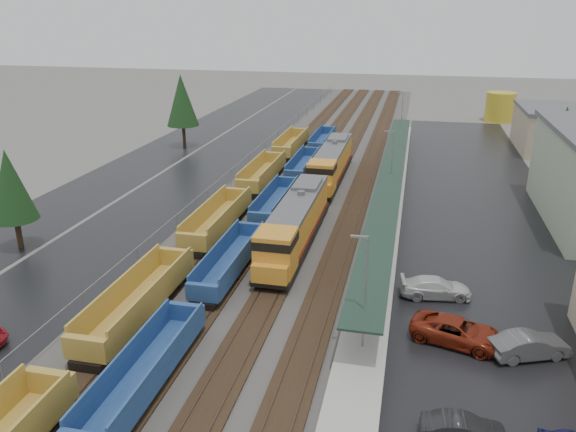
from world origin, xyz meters
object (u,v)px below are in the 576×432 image
well_string_yellow (185,254)px  storage_tank (500,107)px  parked_car_east_c (436,288)px  locomotive_trail (331,164)px  well_string_blue (230,261)px  parked_car_east_e (530,346)px  locomotive_lead (295,224)px  parked_car_east_b (457,332)px  parked_car_east_a (463,430)px

well_string_yellow → storage_tank: 80.77m
well_string_yellow → parked_car_east_c: bearing=-1.7°
locomotive_trail → well_string_blue: 27.38m
storage_tank → parked_car_east_e: 81.26m
well_string_blue → parked_car_east_c: size_ratio=19.86×
locomotive_lead → parked_car_east_b: bearing=-43.0°
locomotive_lead → parked_car_east_c: 13.72m
locomotive_lead → parked_car_east_b: locomotive_lead is taller
parked_car_east_a → parked_car_east_e: parked_car_east_e is taller
well_string_blue → locomotive_lead: bearing=56.6°
locomotive_trail → well_string_blue: (-4.00, -27.06, -1.27)m
well_string_blue → parked_car_east_e: bearing=-17.9°
parked_car_east_c → parked_car_east_b: bearing=-177.6°
well_string_yellow → well_string_blue: bearing=-3.9°
parked_car_east_b → parked_car_east_e: (4.22, -0.65, -0.02)m
well_string_blue → well_string_yellow: bearing=176.1°
locomotive_lead → parked_car_east_a: size_ratio=4.73×
well_string_yellow → parked_car_east_a: 26.22m
well_string_yellow → parked_car_east_b: 22.25m
locomotive_lead → well_string_yellow: bearing=-144.1°
parked_car_east_e → locomotive_trail: bearing=4.8°
parked_car_east_a → well_string_blue: bearing=44.2°
locomotive_lead → parked_car_east_e: 21.84m
well_string_yellow → parked_car_east_c: size_ratio=18.32×
locomotive_lead → well_string_yellow: size_ratio=0.21×
locomotive_lead → parked_car_east_b: size_ratio=3.34×
storage_tank → parked_car_east_a: bearing=-97.7°
locomotive_lead → storage_tank: bearing=69.7°
locomotive_trail → parked_car_east_b: locomotive_trail is taller
well_string_yellow → parked_car_east_b: (21.26, -6.57, -0.40)m
parked_car_east_e → parked_car_east_a: bearing=129.9°
locomotive_trail → parked_car_east_c: 29.95m
storage_tank → parked_car_east_c: bearing=-100.0°
locomotive_trail → well_string_blue: size_ratio=0.19×
locomotive_trail → parked_car_east_c: (12.04, -27.37, -1.62)m
parked_car_east_c → well_string_yellow: bearing=79.2°
parked_car_east_c → parked_car_east_e: size_ratio=1.07×
locomotive_lead → parked_car_east_b: 18.19m
well_string_yellow → locomotive_lead: bearing=35.9°
locomotive_trail → storage_tank: bearing=61.8°
locomotive_lead → storage_tank: 72.36m
storage_tank → well_string_yellow: bearing=-114.2°
locomotive_lead → well_string_blue: size_ratio=0.19×
storage_tank → parked_car_east_c: storage_tank is taller
storage_tank → parked_car_east_a: 90.07m
parked_car_east_c → well_string_blue: bearing=79.8°
well_string_blue → parked_car_east_b: 18.37m
locomotive_lead → locomotive_trail: (0.00, 21.00, 0.00)m
locomotive_trail → parked_car_east_e: bearing=-62.8°
parked_car_east_a → storage_tank: bearing=-11.6°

